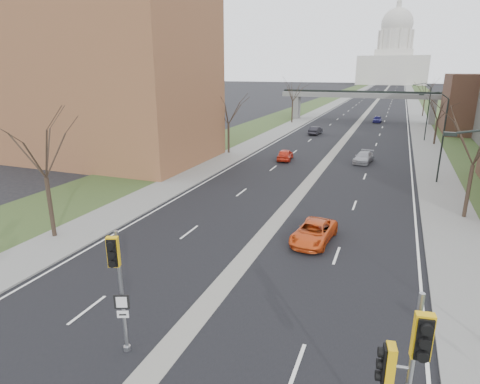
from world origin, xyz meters
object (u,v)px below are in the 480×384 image
Objects in this scene: signal_pole_median at (117,273)px; car_right_mid at (364,157)px; car_left_near at (285,155)px; car_right_near at (314,232)px; car_left_far at (316,130)px; signal_pole_right at (406,362)px; car_right_far at (377,119)px.

car_right_mid is at bearing 59.57° from signal_pole_median.
car_right_mid is (9.13, 2.08, -0.05)m from car_left_near.
car_right_near is at bearing 103.43° from car_left_near.
car_right_mid is at bearing 120.66° from car_left_far.
car_left_near is 0.97× the size of car_left_far.
car_left_far is at bearing -94.74° from car_left_near.
car_left_near is 21.67m from car_left_far.
car_right_mid is at bearing 86.56° from signal_pole_right.
car_left_far reaches higher than car_right_near.
car_left_near is 24.52m from car_right_near.
signal_pole_median reaches higher than car_right_mid.
car_left_near is (-3.45, 36.61, -2.89)m from signal_pole_median.
signal_pole_median is at bearing 98.37° from car_left_far.
car_left_far is 0.95× the size of car_right_mid.
car_right_far is at bearing -108.56° from car_left_far.
car_right_far is (8.49, 42.72, -0.00)m from car_left_near.
car_right_mid is 1.09× the size of car_right_far.
signal_pole_median is at bearing -90.66° from car_right_mid.
car_right_mid is 40.64m from car_right_far.
signal_pole_median is at bearing 89.36° from car_left_near.
car_right_near is (8.16, -23.12, -0.04)m from car_left_near.
car_right_far is (5.04, 79.33, -2.90)m from signal_pole_median.
signal_pole_right is at bearing -65.21° from car_right_near.
signal_pole_median is 1.26× the size of car_left_near.
car_left_far is (-0.48, 21.67, -0.00)m from car_left_near.
car_right_near is 25.23m from car_right_mid.
car_right_mid is at bearing 93.35° from car_right_near.
signal_pole_median is 0.93× the size of signal_pole_right.
signal_pole_right is 1.31× the size of car_left_far.
car_left_far is at bearing 106.47° from car_right_near.
car_left_far is (-13.78, 59.49, -2.92)m from signal_pole_right.
car_right_near is 1.16× the size of car_right_far.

